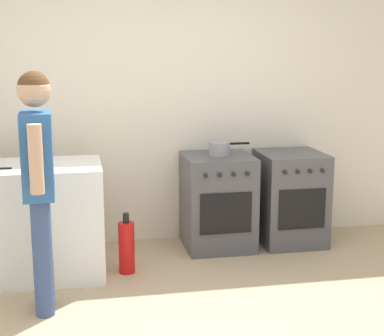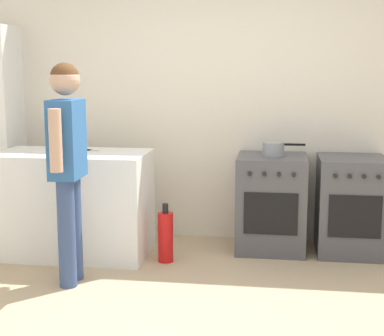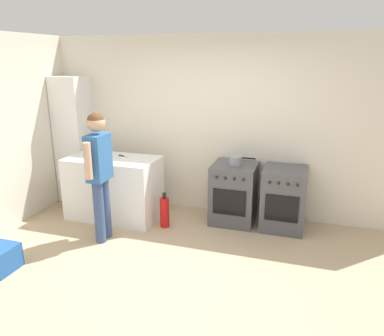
{
  "view_description": "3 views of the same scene",
  "coord_description": "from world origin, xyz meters",
  "views": [
    {
      "loc": [
        -0.86,
        -3.43,
        1.81
      ],
      "look_at": [
        -0.03,
        0.83,
        0.91
      ],
      "focal_mm": 55.0,
      "sensor_mm": 36.0,
      "label": 1
    },
    {
      "loc": [
        0.38,
        -3.58,
        1.62
      ],
      "look_at": [
        -0.23,
        0.63,
        0.89
      ],
      "focal_mm": 55.0,
      "sensor_mm": 36.0,
      "label": 2
    },
    {
      "loc": [
        1.3,
        -3.35,
        2.28
      ],
      "look_at": [
        0.0,
        0.72,
        1.01
      ],
      "focal_mm": 35.0,
      "sensor_mm": 36.0,
      "label": 3
    }
  ],
  "objects": [
    {
      "name": "ground_plane",
      "position": [
        0.0,
        0.0,
        0.0
      ],
      "size": [
        8.0,
        8.0,
        0.0
      ],
      "primitive_type": "plane",
      "color": "tan"
    },
    {
      "name": "oven_left",
      "position": [
        0.35,
        1.58,
        0.43
      ],
      "size": [
        0.6,
        0.62,
        0.85
      ],
      "color": "#4C4C51",
      "rests_on": "ground"
    },
    {
      "name": "knife_bread",
      "position": [
        -1.53,
        1.08,
        0.9
      ],
      "size": [
        0.35,
        0.04,
        0.01
      ],
      "color": "silver",
      "rests_on": "counter_unit"
    },
    {
      "name": "pot",
      "position": [
        0.36,
        1.57,
        0.91
      ],
      "size": [
        0.37,
        0.19,
        0.12
      ],
      "color": "gray",
      "rests_on": "oven_left"
    },
    {
      "name": "larder_cabinet",
      "position": [
        -2.3,
        1.68,
        1.0
      ],
      "size": [
        0.48,
        0.44,
        2.0
      ],
      "primitive_type": "cube",
      "color": "white",
      "rests_on": "ground"
    },
    {
      "name": "back_wall",
      "position": [
        0.0,
        1.95,
        1.3
      ],
      "size": [
        6.0,
        0.1,
        2.6
      ],
      "primitive_type": "cube",
      "color": "silver",
      "rests_on": "ground"
    },
    {
      "name": "oven_right",
      "position": [
        1.04,
        1.58,
        0.43
      ],
      "size": [
        0.57,
        0.62,
        0.85
      ],
      "color": "#4C4C51",
      "rests_on": "ground"
    },
    {
      "name": "knife_paring",
      "position": [
        -1.24,
        1.32,
        0.91
      ],
      "size": [
        0.2,
        0.11,
        0.01
      ],
      "color": "silver",
      "rests_on": "counter_unit"
    },
    {
      "name": "fire_extinguisher",
      "position": [
        -0.52,
        1.1,
        0.22
      ],
      "size": [
        0.13,
        0.13,
        0.5
      ],
      "color": "red",
      "rests_on": "ground"
    },
    {
      "name": "counter_unit",
      "position": [
        -1.35,
        1.2,
        0.45
      ],
      "size": [
        1.3,
        0.7,
        0.9
      ],
      "primitive_type": "cube",
      "color": "white",
      "rests_on": "ground"
    },
    {
      "name": "person",
      "position": [
        -1.14,
        0.52,
        0.99
      ],
      "size": [
        0.22,
        0.57,
        1.65
      ],
      "color": "#384C7A",
      "rests_on": "ground"
    }
  ]
}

